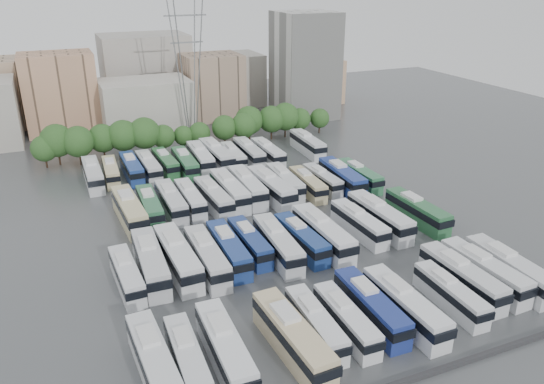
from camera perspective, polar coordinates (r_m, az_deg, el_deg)
name	(u,v)px	position (r m, az deg, el deg)	size (l,w,h in m)	color
ground	(270,232)	(76.98, -0.23, -4.35)	(220.00, 220.00, 0.00)	#424447
parapet	(409,380)	(53.14, 14.53, -19.01)	(56.00, 0.50, 0.50)	#2D2D30
tree_line	(184,130)	(112.50, -9.41, 6.61)	(64.15, 7.81, 8.13)	black
city_buildings	(131,89)	(139.11, -14.96, 10.67)	(102.00, 35.00, 20.00)	#9E998E
apartment_tower	(305,66)	(137.29, 3.56, 13.41)	(14.00, 14.00, 26.00)	silver
electricity_pylon	(187,54)	(117.91, -9.08, 14.44)	(9.00, 6.91, 33.83)	slate
bus_r0_s0	(154,360)	(52.29, -12.62, -17.25)	(3.19, 12.26, 3.81)	silver
bus_r0_s1	(187,359)	(52.18, -9.09, -17.29)	(2.69, 11.05, 3.45)	silver
bus_r0_s2	(225,348)	(52.59, -5.08, -16.38)	(2.96, 12.47, 3.90)	white
bus_r0_s4	(292,337)	(53.54, 2.22, -15.32)	(3.51, 13.29, 4.13)	beige
bus_r0_s5	(315,323)	(55.97, 4.69, -13.90)	(2.78, 11.07, 3.45)	silver
bus_r0_s6	(346,319)	(56.87, 7.97, -13.41)	(2.59, 10.97, 3.43)	silver
bus_r0_s7	(371,306)	(58.86, 10.58, -12.00)	(2.90, 12.15, 3.80)	navy
bus_r0_s8	(405,306)	(59.56, 14.07, -11.78)	(2.85, 12.71, 3.98)	silver
bus_r0_s10	(450,294)	(63.44, 18.64, -10.34)	(2.64, 10.87, 3.39)	silver
bus_r0_s11	(462,277)	(66.57, 19.73, -8.58)	(2.90, 12.54, 3.92)	silver
bus_r0_s12	(484,271)	(68.65, 21.86, -7.91)	(3.24, 12.67, 3.94)	silver
bus_r0_s13	(509,268)	(70.32, 24.14, -7.51)	(3.06, 12.82, 4.00)	silver
bus_r1_s0	(127,275)	(65.85, -15.36, -8.59)	(2.87, 11.15, 3.47)	silver
bus_r1_s1	(150,262)	(67.12, -12.95, -7.35)	(3.32, 13.38, 4.17)	silver
bus_r1_s2	(178,257)	(67.50, -10.12, -6.88)	(3.36, 13.62, 4.25)	silver
bus_r1_s3	(207,257)	(67.22, -7.02, -6.94)	(2.84, 12.72, 3.99)	silver
bus_r1_s4	(228,249)	(68.92, -4.72, -6.11)	(2.87, 12.23, 3.82)	navy
bus_r1_s5	(250,242)	(70.73, -2.43, -5.38)	(2.55, 11.29, 3.54)	navy
bus_r1_s6	(278,244)	(69.78, 0.62, -5.56)	(3.42, 12.88, 4.00)	silver
bus_r1_s7	(301,239)	(71.43, 3.15, -5.03)	(3.14, 11.91, 3.70)	navy
bus_r1_s8	(323,233)	(72.47, 5.50, -4.44)	(3.08, 13.54, 4.24)	white
bus_r1_s10	(359,223)	(76.54, 9.36, -3.33)	(2.97, 11.91, 3.71)	silver
bus_r1_s11	(379,216)	(78.62, 11.48, -2.58)	(3.23, 13.34, 4.16)	silver
bus_r1_s13	(417,211)	(81.96, 15.35, -1.98)	(3.12, 12.56, 3.91)	#2B663C
bus_r2_s1	(129,210)	(81.73, -15.09, -1.91)	(3.58, 13.57, 4.22)	beige
bus_r2_s2	(150,206)	(82.94, -13.01, -1.51)	(2.92, 11.88, 3.71)	#2E6D45
bus_r2_s3	(171,201)	(83.85, -10.80, -0.99)	(2.72, 12.34, 3.87)	silver
bus_r2_s4	(190,199)	(84.63, -8.79, -0.71)	(2.59, 11.58, 3.63)	silver
bus_r2_s5	(213,197)	(84.40, -6.32, -0.56)	(3.24, 12.39, 3.85)	silver
bus_r2_s6	(230,190)	(86.48, -4.58, 0.20)	(2.88, 13.17, 4.13)	white
bus_r2_s7	(247,186)	(87.85, -2.67, 0.61)	(3.24, 13.20, 4.12)	silver
bus_r2_s8	(271,187)	(87.19, -0.14, 0.52)	(3.62, 13.79, 4.29)	silver
bus_r2_s9	(285,182)	(90.07, 1.37, 1.11)	(3.24, 12.36, 3.84)	silver
bus_r2_s10	(308,184)	(89.83, 3.85, 0.89)	(2.92, 11.34, 3.53)	#CCBC8C
bus_r2_s11	(322,179)	(92.08, 5.42, 1.35)	(2.67, 10.87, 3.39)	silver
bus_r2_s12	(342,177)	(92.54, 7.52, 1.62)	(3.50, 13.41, 4.17)	navy
bus_r2_s13	(359,175)	(94.38, 9.36, 1.77)	(2.77, 11.73, 3.67)	#307048
bus_r3_s0	(93,174)	(98.56, -18.71, 1.83)	(2.77, 12.54, 3.93)	silver
bus_r3_s1	(111,171)	(99.65, -16.93, 2.14)	(2.90, 11.11, 3.46)	beige
bus_r3_s2	(132,168)	(99.92, -14.85, 2.52)	(2.77, 12.00, 3.75)	navy
bus_r3_s3	(149,166)	(99.96, -13.13, 2.70)	(2.95, 12.06, 3.76)	silver
bus_r3_s4	(165,163)	(101.55, -11.39, 3.12)	(3.05, 11.58, 3.60)	#2F6F3C
bus_r3_s5	(185,163)	(100.16, -9.32, 3.07)	(2.97, 12.40, 3.87)	#307043
bus_r3_s6	(200,158)	(102.61, -7.70, 3.69)	(3.39, 12.96, 4.03)	white
bus_r3_s7	(216,155)	(103.53, -6.01, 4.01)	(3.32, 13.63, 4.25)	silver
bus_r3_s8	(233,156)	(103.90, -4.20, 3.92)	(2.82, 11.05, 3.44)	silver
bus_r3_s9	(249,153)	(104.82, -2.48, 4.26)	(2.97, 12.52, 3.91)	silver
bus_r3_s10	(268,152)	(104.93, -0.44, 4.27)	(2.74, 12.17, 3.81)	silver
bus_r3_s13	(307,144)	(110.25, 3.84, 5.19)	(3.24, 12.84, 4.00)	silver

